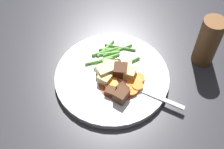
# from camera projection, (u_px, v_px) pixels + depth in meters

# --- Properties ---
(ground_plane) EXTENTS (3.00, 3.00, 0.00)m
(ground_plane) POSITION_uv_depth(u_px,v_px,m) (112.00, 78.00, 0.70)
(ground_plane) COLOR #2D2D33
(dinner_plate) EXTENTS (0.27, 0.27, 0.02)m
(dinner_plate) POSITION_uv_depth(u_px,v_px,m) (112.00, 76.00, 0.70)
(dinner_plate) COLOR white
(dinner_plate) RESTS_ON ground_plane
(stew_sauce) EXTENTS (0.10, 0.10, 0.00)m
(stew_sauce) POSITION_uv_depth(u_px,v_px,m) (120.00, 83.00, 0.67)
(stew_sauce) COLOR #93381E
(stew_sauce) RESTS_ON dinner_plate
(carrot_slice_0) EXTENTS (0.03, 0.03, 0.01)m
(carrot_slice_0) POSITION_uv_depth(u_px,v_px,m) (137.00, 86.00, 0.66)
(carrot_slice_0) COLOR orange
(carrot_slice_0) RESTS_ON dinner_plate
(carrot_slice_1) EXTENTS (0.03, 0.03, 0.01)m
(carrot_slice_1) POSITION_uv_depth(u_px,v_px,m) (112.00, 86.00, 0.66)
(carrot_slice_1) COLOR orange
(carrot_slice_1) RESTS_ON dinner_plate
(carrot_slice_2) EXTENTS (0.04, 0.04, 0.01)m
(carrot_slice_2) POSITION_uv_depth(u_px,v_px,m) (134.00, 82.00, 0.67)
(carrot_slice_2) COLOR orange
(carrot_slice_2) RESTS_ON dinner_plate
(carrot_slice_3) EXTENTS (0.03, 0.03, 0.01)m
(carrot_slice_3) POSITION_uv_depth(u_px,v_px,m) (139.00, 78.00, 0.68)
(carrot_slice_3) COLOR orange
(carrot_slice_3) RESTS_ON dinner_plate
(carrot_slice_4) EXTENTS (0.04, 0.04, 0.01)m
(carrot_slice_4) POSITION_uv_depth(u_px,v_px,m) (111.00, 79.00, 0.68)
(carrot_slice_4) COLOR orange
(carrot_slice_4) RESTS_ON dinner_plate
(carrot_slice_5) EXTENTS (0.05, 0.05, 0.01)m
(carrot_slice_5) POSITION_uv_depth(u_px,v_px,m) (131.00, 89.00, 0.66)
(carrot_slice_5) COLOR orange
(carrot_slice_5) RESTS_ON dinner_plate
(potato_chunk_0) EXTENTS (0.04, 0.04, 0.02)m
(potato_chunk_0) POSITION_uv_depth(u_px,v_px,m) (105.00, 79.00, 0.67)
(potato_chunk_0) COLOR #DBBC6B
(potato_chunk_0) RESTS_ON dinner_plate
(potato_chunk_1) EXTENTS (0.04, 0.04, 0.03)m
(potato_chunk_1) POSITION_uv_depth(u_px,v_px,m) (130.00, 73.00, 0.67)
(potato_chunk_1) COLOR #E5CC7A
(potato_chunk_1) RESTS_ON dinner_plate
(potato_chunk_2) EXTENTS (0.03, 0.03, 0.02)m
(potato_chunk_2) POSITION_uv_depth(u_px,v_px,m) (127.00, 66.00, 0.69)
(potato_chunk_2) COLOR #E5CC7A
(potato_chunk_2) RESTS_ON dinner_plate
(potato_chunk_3) EXTENTS (0.03, 0.03, 0.03)m
(potato_chunk_3) POSITION_uv_depth(u_px,v_px,m) (104.00, 72.00, 0.68)
(potato_chunk_3) COLOR #EAD68C
(potato_chunk_3) RESTS_ON dinner_plate
(potato_chunk_4) EXTENTS (0.04, 0.05, 0.03)m
(potato_chunk_4) POSITION_uv_depth(u_px,v_px,m) (110.00, 68.00, 0.68)
(potato_chunk_4) COLOR #EAD68C
(potato_chunk_4) RESTS_ON dinner_plate
(meat_chunk_0) EXTENTS (0.03, 0.03, 0.02)m
(meat_chunk_0) POSITION_uv_depth(u_px,v_px,m) (110.00, 91.00, 0.65)
(meat_chunk_0) COLOR #56331E
(meat_chunk_0) RESTS_ON dinner_plate
(meat_chunk_1) EXTENTS (0.03, 0.03, 0.02)m
(meat_chunk_1) POSITION_uv_depth(u_px,v_px,m) (124.00, 88.00, 0.65)
(meat_chunk_1) COLOR #4C2B19
(meat_chunk_1) RESTS_ON dinner_plate
(meat_chunk_2) EXTENTS (0.03, 0.03, 0.02)m
(meat_chunk_2) POSITION_uv_depth(u_px,v_px,m) (117.00, 66.00, 0.69)
(meat_chunk_2) COLOR #56331E
(meat_chunk_2) RESTS_ON dinner_plate
(meat_chunk_3) EXTENTS (0.04, 0.04, 0.03)m
(meat_chunk_3) POSITION_uv_depth(u_px,v_px,m) (121.00, 95.00, 0.64)
(meat_chunk_3) COLOR #56331E
(meat_chunk_3) RESTS_ON dinner_plate
(meat_chunk_4) EXTENTS (0.04, 0.04, 0.03)m
(meat_chunk_4) POSITION_uv_depth(u_px,v_px,m) (120.00, 71.00, 0.68)
(meat_chunk_4) COLOR #4C2B19
(meat_chunk_4) RESTS_ON dinner_plate
(green_bean_0) EXTENTS (0.04, 0.06, 0.01)m
(green_bean_0) POSITION_uv_depth(u_px,v_px,m) (106.00, 48.00, 0.73)
(green_bean_0) COLOR #66AD42
(green_bean_0) RESTS_ON dinner_plate
(green_bean_1) EXTENTS (0.06, 0.07, 0.01)m
(green_bean_1) POSITION_uv_depth(u_px,v_px,m) (120.00, 47.00, 0.74)
(green_bean_1) COLOR #4C8E33
(green_bean_1) RESTS_ON dinner_plate
(green_bean_2) EXTENTS (0.02, 0.05, 0.01)m
(green_bean_2) POSITION_uv_depth(u_px,v_px,m) (109.00, 53.00, 0.72)
(green_bean_2) COLOR #66AD42
(green_bean_2) RESTS_ON dinner_plate
(green_bean_3) EXTENTS (0.01, 0.08, 0.01)m
(green_bean_3) POSITION_uv_depth(u_px,v_px,m) (118.00, 50.00, 0.73)
(green_bean_3) COLOR #4C8E33
(green_bean_3) RESTS_ON dinner_plate
(green_bean_4) EXTENTS (0.03, 0.06, 0.01)m
(green_bean_4) POSITION_uv_depth(u_px,v_px,m) (110.00, 49.00, 0.73)
(green_bean_4) COLOR #66AD42
(green_bean_4) RESTS_ON dinner_plate
(green_bean_5) EXTENTS (0.07, 0.03, 0.01)m
(green_bean_5) POSITION_uv_depth(u_px,v_px,m) (112.00, 68.00, 0.70)
(green_bean_5) COLOR #4C8E33
(green_bean_5) RESTS_ON dinner_plate
(green_bean_6) EXTENTS (0.02, 0.07, 0.01)m
(green_bean_6) POSITION_uv_depth(u_px,v_px,m) (105.00, 52.00, 0.73)
(green_bean_6) COLOR #4C8E33
(green_bean_6) RESTS_ON dinner_plate
(green_bean_7) EXTENTS (0.02, 0.07, 0.01)m
(green_bean_7) POSITION_uv_depth(u_px,v_px,m) (99.00, 61.00, 0.71)
(green_bean_7) COLOR #599E38
(green_bean_7) RESTS_ON dinner_plate
(green_bean_8) EXTENTS (0.01, 0.08, 0.01)m
(green_bean_8) POSITION_uv_depth(u_px,v_px,m) (125.00, 64.00, 0.70)
(green_bean_8) COLOR #4C8E33
(green_bean_8) RESTS_ON dinner_plate
(green_bean_9) EXTENTS (0.01, 0.06, 0.01)m
(green_bean_9) POSITION_uv_depth(u_px,v_px,m) (108.00, 64.00, 0.70)
(green_bean_9) COLOR #599E38
(green_bean_9) RESTS_ON dinner_plate
(green_bean_10) EXTENTS (0.01, 0.05, 0.01)m
(green_bean_10) POSITION_uv_depth(u_px,v_px,m) (110.00, 57.00, 0.72)
(green_bean_10) COLOR #599E38
(green_bean_10) RESTS_ON dinner_plate
(fork) EXTENTS (0.15, 0.12, 0.00)m
(fork) POSITION_uv_depth(u_px,v_px,m) (145.00, 92.00, 0.66)
(fork) COLOR silver
(fork) RESTS_ON dinner_plate
(pepper_mill) EXTENTS (0.05, 0.05, 0.13)m
(pepper_mill) POSITION_uv_depth(u_px,v_px,m) (208.00, 42.00, 0.69)
(pepper_mill) COLOR brown
(pepper_mill) RESTS_ON ground_plane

